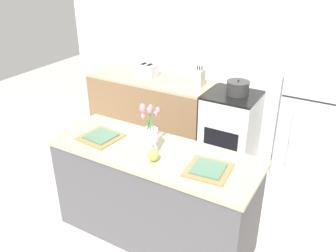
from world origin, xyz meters
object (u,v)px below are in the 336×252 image
(refrigerator, at_px, (319,110))
(knife_block, at_px, (199,78))
(stove_range, at_px, (230,128))
(cooking_pot, at_px, (238,88))
(plate_setting_left, at_px, (101,137))
(flower_vase, at_px, (150,136))
(toaster, at_px, (147,70))
(plate_setting_right, at_px, (208,169))
(pear_figurine, at_px, (153,155))

(refrigerator, height_order, knife_block, refrigerator)
(stove_range, relative_size, cooking_pot, 3.30)
(plate_setting_left, bearing_deg, cooking_pot, 68.52)
(stove_range, relative_size, flower_vase, 2.06)
(refrigerator, height_order, cooking_pot, refrigerator)
(toaster, bearing_deg, knife_block, -0.97)
(plate_setting_right, bearing_deg, cooking_pot, 102.79)
(flower_vase, relative_size, plate_setting_right, 1.21)
(stove_range, distance_m, pear_figurine, 1.81)
(pear_figurine, relative_size, plate_setting_right, 0.41)
(refrigerator, distance_m, plate_setting_left, 2.27)
(stove_range, distance_m, plate_setting_left, 1.81)
(refrigerator, distance_m, pear_figurine, 1.98)
(plate_setting_right, xyz_separation_m, knife_block, (-0.87, 1.66, 0.08))
(refrigerator, distance_m, knife_block, 1.41)
(knife_block, bearing_deg, cooking_pot, 1.23)
(flower_vase, bearing_deg, plate_setting_left, -176.74)
(plate_setting_left, relative_size, knife_block, 1.31)
(pear_figurine, bearing_deg, toaster, 124.35)
(refrigerator, height_order, pear_figurine, refrigerator)
(toaster, xyz_separation_m, cooking_pot, (1.26, -0.00, -0.01))
(stove_range, distance_m, refrigerator, 1.05)
(pear_figurine, distance_m, cooking_pot, 1.76)
(flower_vase, relative_size, cooking_pot, 1.60)
(plate_setting_right, xyz_separation_m, cooking_pot, (-0.38, 1.67, 0.04))
(plate_setting_right, height_order, toaster, toaster)
(stove_range, xyz_separation_m, plate_setting_right, (0.42, -1.64, 0.48))
(plate_setting_left, bearing_deg, stove_range, 69.33)
(plate_setting_right, height_order, knife_block, knife_block)
(plate_setting_left, xyz_separation_m, knife_block, (0.17, 1.66, 0.08))
(flower_vase, xyz_separation_m, knife_block, (-0.34, 1.63, -0.05))
(cooking_pot, height_order, knife_block, knife_block)
(flower_vase, bearing_deg, refrigerator, 56.50)
(stove_range, height_order, pear_figurine, pear_figurine)
(plate_setting_left, xyz_separation_m, plate_setting_right, (1.04, 0.00, 0.00))
(refrigerator, distance_m, flower_vase, 1.94)
(refrigerator, bearing_deg, plate_setting_left, -133.73)
(flower_vase, distance_m, pear_figurine, 0.18)
(flower_vase, height_order, knife_block, flower_vase)
(pear_figurine, xyz_separation_m, cooking_pot, (0.05, 1.76, -0.00))
(toaster, distance_m, knife_block, 0.77)
(plate_setting_right, distance_m, knife_block, 1.87)
(pear_figurine, distance_m, knife_block, 1.81)
(refrigerator, height_order, plate_setting_left, refrigerator)
(toaster, bearing_deg, pear_figurine, -55.65)
(stove_range, height_order, plate_setting_right, plate_setting_right)
(flower_vase, height_order, plate_setting_left, flower_vase)
(cooking_pot, bearing_deg, flower_vase, -95.39)
(refrigerator, xyz_separation_m, toaster, (-2.17, 0.03, 0.08))
(toaster, bearing_deg, cooking_pot, -0.11)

